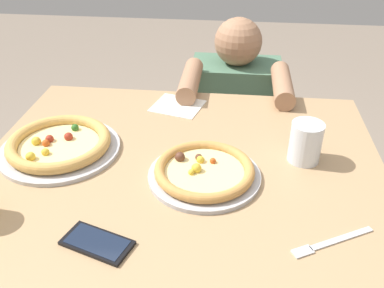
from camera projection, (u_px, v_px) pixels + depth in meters
dining_table at (180, 202)px, 1.19m from camera, size 1.10×0.96×0.75m
pizza_near at (204, 172)px, 1.09m from camera, size 0.29×0.29×0.04m
pizza_far at (59, 145)px, 1.19m from camera, size 0.34×0.34×0.05m
water_cup_clear at (306, 142)px, 1.14m from camera, size 0.09×0.09×0.11m
paper_napkin at (178, 106)px, 1.44m from camera, size 0.19×0.18×0.00m
fork at (329, 243)px, 0.90m from camera, size 0.19×0.11×0.00m
cell_phone at (97, 243)px, 0.90m from camera, size 0.17×0.12×0.01m
diner_seated at (233, 134)px, 1.89m from camera, size 0.40×0.52×0.95m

